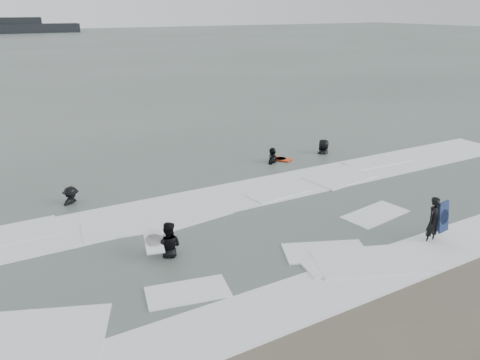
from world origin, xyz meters
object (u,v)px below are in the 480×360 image
surfer_right_far (323,154)px  vessel_horizon (21,28)px  surfer_wading (169,256)px  surfer_breaker (72,205)px  surfer_centre (431,243)px  surfer_right_near (272,163)px

surfer_right_far → vessel_horizon: vessel_horizon is taller
surfer_wading → surfer_breaker: (-1.76, 5.26, 0.00)m
surfer_centre → surfer_right_near: bearing=88.4°
surfer_right_near → surfer_right_far: surfer_right_near is taller
surfer_wading → vessel_horizon: 134.90m
surfer_wading → surfer_right_far: bearing=-118.3°
surfer_right_near → vessel_horizon: size_ratio=0.06×
surfer_right_far → surfer_centre: bearing=32.1°
surfer_wading → surfer_breaker: bearing=-39.3°
surfer_wading → vessel_horizon: size_ratio=0.05×
surfer_right_far → vessel_horizon: bearing=-129.1°
surfer_wading → surfer_breaker: surfer_wading is taller
surfer_right_far → vessel_horizon: 128.85m
surfer_right_near → vessel_horizon: (1.09, 128.81, 1.53)m
surfer_breaker → surfer_right_near: 9.09m
surfer_breaker → surfer_right_far: size_ratio=0.82×
surfer_centre → surfer_right_far: size_ratio=0.80×
surfer_wading → surfer_right_far: (10.26, 5.81, 0.00)m
surfer_wading → surfer_breaker: size_ratio=1.04×
surfer_breaker → surfer_centre: bearing=-78.9°
surfer_right_near → surfer_right_far: (2.95, -0.01, 0.00)m
surfer_centre → surfer_right_far: surfer_right_far is taller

